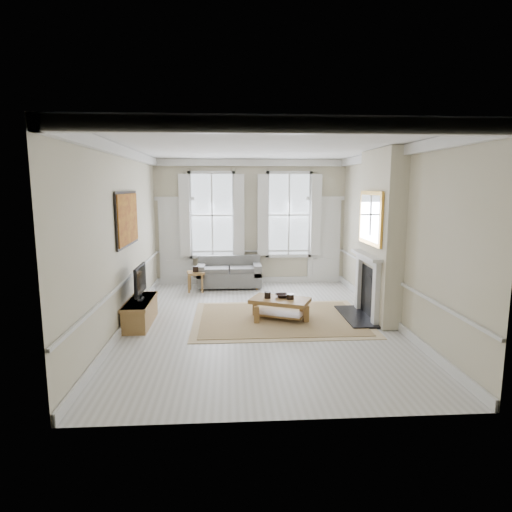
{
  "coord_description": "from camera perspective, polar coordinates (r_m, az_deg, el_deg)",
  "views": [
    {
      "loc": [
        -0.59,
        -8.13,
        2.66
      ],
      "look_at": [
        -0.04,
        0.56,
        1.25
      ],
      "focal_mm": 30.0,
      "sensor_mm": 36.0,
      "label": 1
    }
  ],
  "objects": [
    {
      "name": "rug",
      "position": [
        8.8,
        3.21,
        -8.33
      ],
      "size": [
        3.5,
        2.6,
        0.02
      ],
      "primitive_type": "cube",
      "color": "#97734E",
      "rests_on": "floor"
    },
    {
      "name": "tv_stand",
      "position": [
        8.72,
        -15.15,
        -7.23
      ],
      "size": [
        0.44,
        1.36,
        0.49
      ],
      "primitive_type": "cube",
      "color": "brown",
      "rests_on": "floor"
    },
    {
      "name": "left_wall",
      "position": [
        8.43,
        -17.38,
        2.24
      ],
      "size": [
        0.0,
        7.2,
        7.2
      ],
      "primitive_type": "plane",
      "rotation": [
        1.57,
        0.0,
        1.57
      ],
      "color": "beige",
      "rests_on": "floor"
    },
    {
      "name": "bowl",
      "position": [
        8.78,
        3.48,
        -5.31
      ],
      "size": [
        0.31,
        0.31,
        0.07
      ],
      "primitive_type": "imported",
      "rotation": [
        0.0,
        0.0,
        0.14
      ],
      "color": "black",
      "rests_on": "coffee_table"
    },
    {
      "name": "window_right",
      "position": [
        11.82,
        4.4,
        5.49
      ],
      "size": [
        1.26,
        0.2,
        2.2
      ],
      "primitive_type": null,
      "color": "#B2BCC6",
      "rests_on": "back_wall"
    },
    {
      "name": "painting",
      "position": [
        8.68,
        -16.76,
        4.78
      ],
      "size": [
        0.05,
        1.66,
        1.06
      ],
      "primitive_type": "cube",
      "color": "#C58821",
      "rests_on": "left_wall"
    },
    {
      "name": "sofa",
      "position": [
        11.48,
        -3.58,
        -2.44
      ],
      "size": [
        1.68,
        0.82,
        0.82
      ],
      "color": "#5C5C5A",
      "rests_on": "floor"
    },
    {
      "name": "ceramic_pot_b",
      "position": [
        8.65,
        4.6,
        -5.41
      ],
      "size": [
        0.15,
        0.15,
        0.11
      ],
      "primitive_type": "cylinder",
      "color": "black",
      "rests_on": "coffee_table"
    },
    {
      "name": "coffee_table",
      "position": [
        8.7,
        3.23,
        -6.21
      ],
      "size": [
        1.32,
        1.08,
        0.43
      ],
      "rotation": [
        0.0,
        0.0,
        -0.42
      ],
      "color": "brown",
      "rests_on": "rug"
    },
    {
      "name": "mirror",
      "position": [
        8.81,
        15.0,
        4.91
      ],
      "size": [
        0.06,
        1.26,
        1.06
      ],
      "primitive_type": "cube",
      "color": "gold",
      "rests_on": "chimney_breast"
    },
    {
      "name": "floor",
      "position": [
        8.58,
        0.53,
        -8.87
      ],
      "size": [
        7.2,
        7.2,
        0.0
      ],
      "primitive_type": "plane",
      "color": "#B7B5AD",
      "rests_on": "ground"
    },
    {
      "name": "right_wall",
      "position": [
        8.79,
        17.73,
        2.49
      ],
      "size": [
        0.0,
        7.2,
        7.2
      ],
      "primitive_type": "plane",
      "rotation": [
        1.57,
        0.0,
        -1.57
      ],
      "color": "beige",
      "rests_on": "floor"
    },
    {
      "name": "side_table",
      "position": [
        11.09,
        -8.02,
        -2.63
      ],
      "size": [
        0.49,
        0.49,
        0.51
      ],
      "rotation": [
        0.0,
        0.0,
        0.19
      ],
      "color": "brown",
      "rests_on": "floor"
    },
    {
      "name": "door_right",
      "position": [
        12.08,
        9.06,
        1.91
      ],
      "size": [
        0.9,
        0.08,
        2.3
      ],
      "primitive_type": "cube",
      "color": "silver",
      "rests_on": "floor"
    },
    {
      "name": "hearth",
      "position": [
        9.12,
        13.2,
        -7.86
      ],
      "size": [
        0.55,
        1.5,
        0.05
      ],
      "primitive_type": "cube",
      "color": "black",
      "rests_on": "floor"
    },
    {
      "name": "ceramic_pot_a",
      "position": [
        8.69,
        1.55,
        -5.22
      ],
      "size": [
        0.13,
        0.13,
        0.13
      ],
      "primitive_type": "cylinder",
      "color": "black",
      "rests_on": "coffee_table"
    },
    {
      "name": "back_wall",
      "position": [
        11.79,
        -0.72,
        4.53
      ],
      "size": [
        5.2,
        0.0,
        5.2
      ],
      "primitive_type": "plane",
      "rotation": [
        1.57,
        0.0,
        0.0
      ],
      "color": "beige",
      "rests_on": "floor"
    },
    {
      "name": "chimney_breast",
      "position": [
        8.91,
        16.21,
        2.65
      ],
      "size": [
        0.35,
        1.7,
        3.38
      ],
      "primitive_type": "cube",
      "color": "beige",
      "rests_on": "floor"
    },
    {
      "name": "ceiling",
      "position": [
        8.19,
        0.57,
        14.38
      ],
      "size": [
        7.2,
        7.2,
        0.0
      ],
      "primitive_type": "plane",
      "rotation": [
        3.14,
        0.0,
        0.0
      ],
      "color": "white",
      "rests_on": "back_wall"
    },
    {
      "name": "tv",
      "position": [
        8.56,
        -15.18,
        -3.13
      ],
      "size": [
        0.08,
        0.9,
        0.68
      ],
      "color": "black",
      "rests_on": "tv_stand"
    },
    {
      "name": "window_left",
      "position": [
        11.72,
        -5.87,
        5.44
      ],
      "size": [
        1.26,
        0.2,
        2.2
      ],
      "primitive_type": null,
      "color": "#B2BCC6",
      "rests_on": "back_wall"
    },
    {
      "name": "fireplace",
      "position": [
        9.0,
        14.58,
        -3.48
      ],
      "size": [
        0.21,
        1.45,
        1.33
      ],
      "color": "silver",
      "rests_on": "floor"
    },
    {
      "name": "door_left",
      "position": [
        11.88,
        -10.63,
        1.74
      ],
      "size": [
        0.9,
        0.08,
        2.3
      ],
      "primitive_type": "cube",
      "color": "silver",
      "rests_on": "floor"
    }
  ]
}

